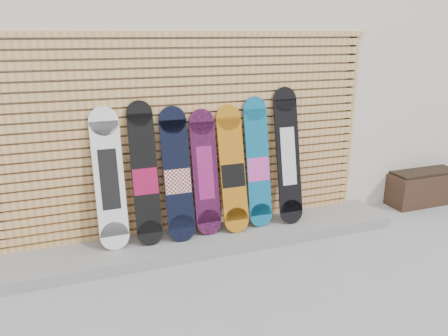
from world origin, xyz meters
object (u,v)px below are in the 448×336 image
(snowboard_1, at_px, (145,175))
(snowboard_2, at_px, (177,176))
(snowboard_0, at_px, (109,179))
(snowboard_5, at_px, (258,164))
(snowboard_6, at_px, (288,156))
(snowboard_4, at_px, (233,170))
(planter_box, at_px, (423,187))
(snowboard_3, at_px, (205,173))

(snowboard_1, relative_size, snowboard_2, 1.05)
(snowboard_1, bearing_deg, snowboard_0, 177.38)
(snowboard_5, bearing_deg, snowboard_6, -3.49)
(snowboard_1, distance_m, snowboard_4, 0.98)
(snowboard_5, bearing_deg, snowboard_4, -175.21)
(planter_box, bearing_deg, snowboard_6, -177.99)
(planter_box, relative_size, snowboard_6, 0.66)
(snowboard_1, bearing_deg, snowboard_5, 0.48)
(planter_box, xyz_separation_m, snowboard_1, (-3.85, -0.06, 0.63))
(snowboard_6, bearing_deg, snowboard_3, 178.43)
(snowboard_5, distance_m, snowboard_6, 0.38)
(snowboard_0, bearing_deg, snowboard_2, -2.60)
(snowboard_3, bearing_deg, snowboard_6, -1.57)
(snowboard_2, distance_m, snowboard_5, 0.96)
(planter_box, distance_m, snowboard_3, 3.23)
(snowboard_2, height_order, snowboard_5, snowboard_5)
(snowboard_2, height_order, snowboard_4, snowboard_2)
(snowboard_2, distance_m, snowboard_3, 0.33)
(planter_box, xyz_separation_m, snowboard_5, (-2.55, -0.05, 0.62))
(snowboard_1, height_order, snowboard_3, snowboard_1)
(snowboard_2, bearing_deg, snowboard_0, 177.40)
(snowboard_3, bearing_deg, snowboard_2, -174.54)
(snowboard_2, distance_m, snowboard_6, 1.33)
(snowboard_0, height_order, snowboard_1, snowboard_1)
(planter_box, height_order, snowboard_4, snowboard_4)
(planter_box, distance_m, snowboard_6, 2.28)
(snowboard_4, relative_size, snowboard_6, 0.90)
(snowboard_4, bearing_deg, snowboard_6, 0.34)
(snowboard_2, xyz_separation_m, snowboard_3, (0.32, 0.03, -0.01))
(snowboard_2, xyz_separation_m, snowboard_4, (0.63, -0.00, -0.01))
(planter_box, distance_m, snowboard_0, 4.25)
(snowboard_5, bearing_deg, planter_box, 1.21)
(snowboard_5, bearing_deg, snowboard_3, 179.57)
(snowboard_3, height_order, snowboard_5, snowboard_5)
(snowboard_2, relative_size, snowboard_4, 1.01)
(snowboard_1, height_order, snowboard_5, snowboard_1)
(snowboard_4, distance_m, snowboard_5, 0.32)
(snowboard_3, bearing_deg, snowboard_5, -0.43)
(snowboard_0, distance_m, snowboard_2, 0.70)
(planter_box, relative_size, snowboard_1, 0.69)
(snowboard_1, distance_m, snowboard_5, 1.30)
(planter_box, height_order, snowboard_3, snowboard_3)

